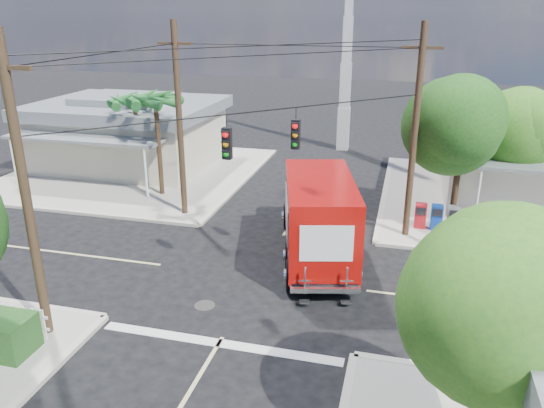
% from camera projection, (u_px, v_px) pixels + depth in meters
% --- Properties ---
extents(ground, '(120.00, 120.00, 0.00)m').
position_uv_depth(ground, '(258.00, 277.00, 19.77)').
color(ground, black).
rests_on(ground, ground).
extents(sidewalk_ne, '(14.12, 14.12, 0.14)m').
position_uv_depth(sidewalk_ne, '(522.00, 204.00, 27.04)').
color(sidewalk_ne, '#ABA69B').
rests_on(sidewalk_ne, ground).
extents(sidewalk_nw, '(14.12, 14.12, 0.14)m').
position_uv_depth(sidewalk_nw, '(136.00, 172.00, 32.20)').
color(sidewalk_nw, '#ABA69B').
rests_on(sidewalk_nw, ground).
extents(road_markings, '(32.00, 32.00, 0.01)m').
position_uv_depth(road_markings, '(247.00, 296.00, 18.43)').
color(road_markings, beige).
rests_on(road_markings, ground).
extents(building_nw, '(10.80, 10.20, 4.30)m').
position_uv_depth(building_nw, '(129.00, 131.00, 33.16)').
color(building_nw, beige).
rests_on(building_nw, sidewalk_nw).
extents(radio_tower, '(0.80, 0.80, 17.00)m').
position_uv_depth(radio_tower, '(346.00, 68.00, 35.86)').
color(radio_tower, silver).
rests_on(radio_tower, ground).
extents(tree_ne_front, '(4.21, 4.14, 6.66)m').
position_uv_depth(tree_ne_front, '(464.00, 125.00, 22.55)').
color(tree_ne_front, '#422D1C').
rests_on(tree_ne_front, sidewalk_ne).
extents(tree_ne_back, '(3.77, 3.66, 5.82)m').
position_uv_depth(tree_ne_back, '(519.00, 131.00, 24.13)').
color(tree_ne_back, '#422D1C').
rests_on(tree_ne_back, sidewalk_ne).
extents(tree_se, '(3.67, 3.54, 5.62)m').
position_uv_depth(tree_se, '(504.00, 307.00, 10.14)').
color(tree_se, '#422D1C').
rests_on(tree_se, sidewalk_se).
extents(palm_nw_front, '(3.01, 3.08, 5.59)m').
position_uv_depth(palm_nw_front, '(155.00, 101.00, 26.61)').
color(palm_nw_front, '#422D1C').
rests_on(palm_nw_front, sidewalk_nw).
extents(palm_nw_back, '(3.01, 3.08, 5.19)m').
position_uv_depth(palm_nw_back, '(135.00, 102.00, 28.58)').
color(palm_nw_back, '#422D1C').
rests_on(palm_nw_back, sidewalk_nw).
extents(utility_poles, '(12.00, 10.68, 9.00)m').
position_uv_depth(utility_poles, '(229.00, 142.00, 19.99)').
color(utility_poles, '#473321').
rests_on(utility_poles, ground).
extents(vending_boxes, '(1.90, 0.50, 1.10)m').
position_uv_depth(vending_boxes, '(437.00, 217.00, 23.62)').
color(vending_boxes, '#AD111B').
rests_on(vending_boxes, sidewalk_ne).
extents(delivery_truck, '(4.24, 8.30, 3.45)m').
position_uv_depth(delivery_truck, '(318.00, 215.00, 20.91)').
color(delivery_truck, black).
rests_on(delivery_truck, ground).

